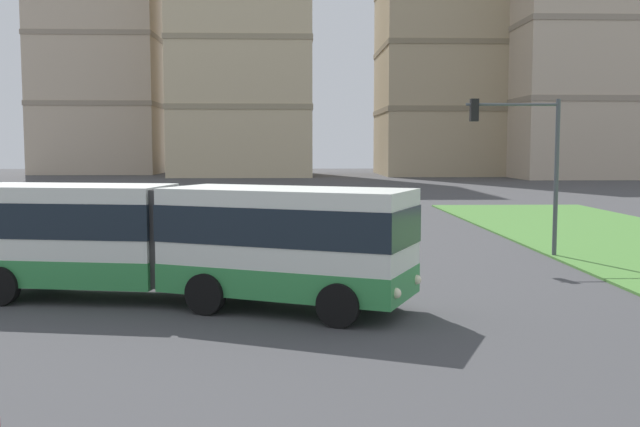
# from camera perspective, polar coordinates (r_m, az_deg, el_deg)

# --- Properties ---
(articulated_bus) EXTENTS (11.87, 5.81, 3.00)m
(articulated_bus) POSITION_cam_1_polar(r_m,az_deg,el_deg) (19.21, -10.55, -1.97)
(articulated_bus) COLOR silver
(articulated_bus) RESTS_ON ground
(traffic_light_far_right) EXTENTS (3.41, 0.28, 5.71)m
(traffic_light_far_right) POSITION_cam_1_polar(r_m,az_deg,el_deg) (27.65, 15.63, 4.81)
(traffic_light_far_right) COLOR #474C51
(traffic_light_far_right) RESTS_ON ground
(apartment_tower_west) EXTENTS (17.90, 14.48, 48.50)m
(apartment_tower_west) POSITION_cam_1_polar(r_m,az_deg,el_deg) (117.14, -16.74, 14.93)
(apartment_tower_west) COLOR #C6B299
(apartment_tower_west) RESTS_ON ground
(apartment_tower_westcentre) EXTENTS (18.85, 18.57, 43.53)m
(apartment_tower_westcentre) POSITION_cam_1_polar(r_m,az_deg,el_deg) (105.12, -5.99, 14.90)
(apartment_tower_westcentre) COLOR beige
(apartment_tower_westcentre) RESTS_ON ground
(apartment_tower_centre) EXTENTS (17.79, 18.20, 43.04)m
(apartment_tower_centre) POSITION_cam_1_polar(r_m,az_deg,el_deg) (108.61, 9.51, 14.41)
(apartment_tower_centre) COLOR tan
(apartment_tower_centre) RESTS_ON ground
(apartment_tower_eastcentre) EXTENTS (21.79, 16.08, 37.39)m
(apartment_tower_eastcentre) POSITION_cam_1_polar(r_m,az_deg,el_deg) (103.00, 20.59, 13.07)
(apartment_tower_eastcentre) COLOR #C6B299
(apartment_tower_eastcentre) RESTS_ON ground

